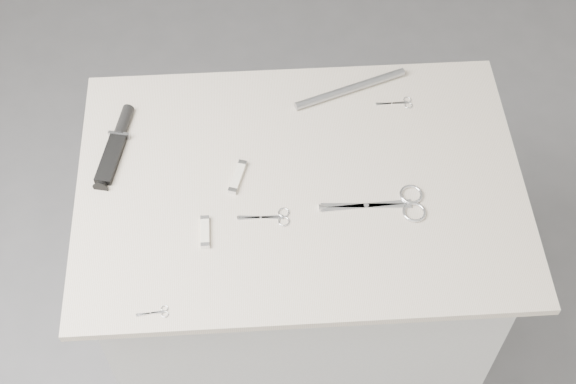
{
  "coord_description": "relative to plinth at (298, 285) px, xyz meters",
  "views": [
    {
      "loc": [
        -0.09,
        -1.06,
        2.36
      ],
      "look_at": [
        -0.03,
        -0.03,
        0.92
      ],
      "focal_mm": 50.0,
      "sensor_mm": 36.0,
      "label": 1
    }
  ],
  "objects": [
    {
      "name": "ground",
      "position": [
        0.0,
        0.0,
        -0.46
      ],
      "size": [
        4.0,
        4.0,
        0.01
      ],
      "primitive_type": "cube",
      "color": "slate",
      "rests_on": "ground"
    },
    {
      "name": "pocket_knife_a",
      "position": [
        -0.14,
        0.02,
        0.48
      ],
      "size": [
        0.05,
        0.09,
        0.01
      ],
      "rotation": [
        0.0,
        0.0,
        1.26
      ],
      "color": "white",
      "rests_on": "display_board"
    },
    {
      "name": "metal_rail",
      "position": [
        0.14,
        0.27,
        0.48
      ],
      "size": [
        0.28,
        0.12,
        0.02
      ],
      "primitive_type": "cylinder",
      "rotation": [
        0.0,
        1.57,
        0.35
      ],
      "color": "#96999F",
      "rests_on": "display_board"
    },
    {
      "name": "tiny_scissors",
      "position": [
        -0.31,
        -0.31,
        0.47
      ],
      "size": [
        0.06,
        0.03,
        0.0
      ],
      "rotation": [
        0.0,
        0.0,
        0.09
      ],
      "color": "silver",
      "rests_on": "display_board"
    },
    {
      "name": "embroidery_scissors_a",
      "position": [
        -0.07,
        -0.09,
        0.47
      ],
      "size": [
        0.11,
        0.05,
        0.0
      ],
      "rotation": [
        0.0,
        0.0,
        -0.04
      ],
      "color": "silver",
      "rests_on": "display_board"
    },
    {
      "name": "display_board",
      "position": [
        0.0,
        0.0,
        0.46
      ],
      "size": [
        1.0,
        0.7,
        0.02
      ],
      "primitive_type": "cube",
      "color": "beige",
      "rests_on": "plinth"
    },
    {
      "name": "pocket_knife_b",
      "position": [
        -0.21,
        -0.12,
        0.47
      ],
      "size": [
        0.02,
        0.08,
        0.01
      ],
      "rotation": [
        0.0,
        0.0,
        1.58
      ],
      "color": "white",
      "rests_on": "display_board"
    },
    {
      "name": "large_shears",
      "position": [
        0.2,
        -0.07,
        0.47
      ],
      "size": [
        0.23,
        0.1,
        0.01
      ],
      "rotation": [
        0.0,
        0.0,
        -0.01
      ],
      "color": "silver",
      "rests_on": "display_board"
    },
    {
      "name": "plinth",
      "position": [
        0.0,
        0.0,
        0.0
      ],
      "size": [
        0.9,
        0.6,
        0.9
      ],
      "primitive_type": "cube",
      "color": "silver",
      "rests_on": "ground"
    },
    {
      "name": "sheathed_knife",
      "position": [
        -0.42,
        0.14,
        0.48
      ],
      "size": [
        0.08,
        0.23,
        0.03
      ],
      "rotation": [
        0.0,
        0.0,
        1.36
      ],
      "color": "black",
      "rests_on": "display_board"
    },
    {
      "name": "embroidery_scissors_b",
      "position": [
        0.25,
        0.22,
        0.47
      ],
      "size": [
        0.09,
        0.04,
        0.0
      ],
      "rotation": [
        0.0,
        0.0,
        0.01
      ],
      "color": "silver",
      "rests_on": "display_board"
    }
  ]
}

